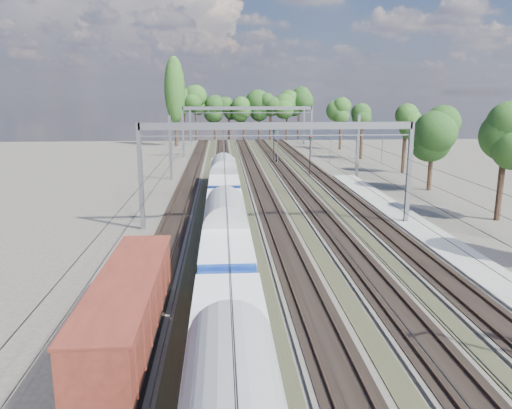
{
  "coord_description": "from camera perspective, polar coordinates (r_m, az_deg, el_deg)",
  "views": [
    {
      "loc": [
        -4.69,
        -11.77,
        11.42
      ],
      "look_at": [
        -2.06,
        26.43,
        2.8
      ],
      "focal_mm": 35.0,
      "sensor_mm": 36.0,
      "label": 1
    }
  ],
  "objects": [
    {
      "name": "platform",
      "position": [
        37.62,
        22.74,
        -5.77
      ],
      "size": [
        3.0,
        70.0,
        0.3
      ],
      "primitive_type": "cube",
      "color": "gray",
      "rests_on": "ground"
    },
    {
      "name": "emu_train",
      "position": [
        34.16,
        -3.49,
        -2.31
      ],
      "size": [
        3.02,
        63.85,
        4.42
      ],
      "color": "black",
      "rests_on": "ground"
    },
    {
      "name": "catenary",
      "position": [
        64.85,
        0.52,
        8.25
      ],
      "size": [
        25.65,
        130.0,
        9.0
      ],
      "color": "slate",
      "rests_on": "ground"
    },
    {
      "name": "freight_boxcar",
      "position": [
        23.66,
        -14.38,
        -11.15
      ],
      "size": [
        2.66,
        12.86,
        3.32
      ],
      "color": "black",
      "rests_on": "ground"
    },
    {
      "name": "track_bed",
      "position": [
        58.08,
        0.76,
        1.45
      ],
      "size": [
        21.0,
        130.0,
        0.34
      ],
      "color": "#47423A",
      "rests_on": "ground"
    },
    {
      "name": "signal_near",
      "position": [
        84.82,
        2.05,
        7.32
      ],
      "size": [
        0.39,
        0.36,
        5.53
      ],
      "rotation": [
        0.0,
        0.0,
        -0.35
      ],
      "color": "black",
      "rests_on": "ground"
    },
    {
      "name": "worker",
      "position": [
        82.54,
        2.37,
        5.28
      ],
      "size": [
        0.58,
        0.68,
        1.59
      ],
      "primitive_type": "imported",
      "rotation": [
        0.0,
        0.0,
        1.99
      ],
      "color": "black",
      "rests_on": "ground"
    },
    {
      "name": "poplar",
      "position": [
        110.21,
        -9.28,
        12.77
      ],
      "size": [
        4.4,
        4.4,
        19.04
      ],
      "color": "black",
      "rests_on": "ground"
    },
    {
      "name": "signal_far",
      "position": [
        70.28,
        6.2,
        6.19
      ],
      "size": [
        0.38,
        0.35,
        5.61
      ],
      "rotation": [
        0.0,
        0.0,
        -0.23
      ],
      "color": "black",
      "rests_on": "ground"
    },
    {
      "name": "tree_belt",
      "position": [
        104.05,
        3.0,
        10.83
      ],
      "size": [
        39.58,
        99.98,
        12.31
      ],
      "color": "black",
      "rests_on": "ground"
    }
  ]
}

